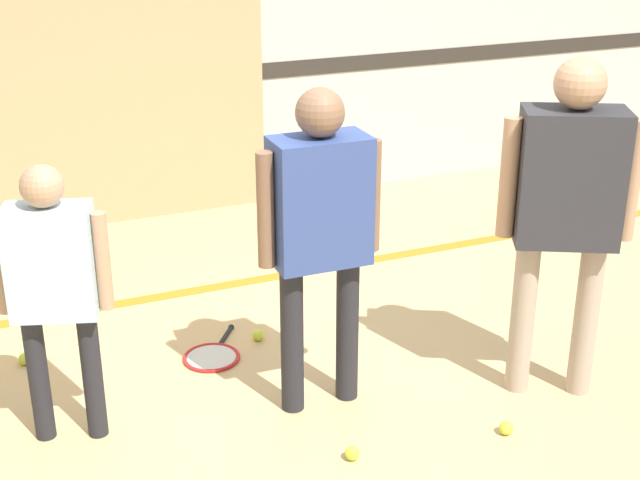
{
  "coord_description": "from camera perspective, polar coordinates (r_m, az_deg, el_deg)",
  "views": [
    {
      "loc": [
        -1.44,
        -3.51,
        2.39
      ],
      "look_at": [
        0.03,
        -0.07,
        0.86
      ],
      "focal_mm": 50.0,
      "sensor_mm": 36.0,
      "label": 1
    }
  ],
  "objects": [
    {
      "name": "ground_plane",
      "position": [
        4.49,
        -0.7,
        -9.93
      ],
      "size": [
        16.0,
        16.0,
        0.0
      ],
      "primitive_type": "plane",
      "color": "tan"
    },
    {
      "name": "wall_panel",
      "position": [
        6.49,
        -17.67,
        8.92
      ],
      "size": [
        3.27,
        0.05,
        2.01
      ],
      "color": "tan",
      "rests_on": "ground_plane"
    },
    {
      "name": "floor_stripe",
      "position": [
        5.64,
        -6.11,
        -2.9
      ],
      "size": [
        14.4,
        0.1,
        0.01
      ],
      "color": "orange",
      "rests_on": "ground_plane"
    },
    {
      "name": "person_instructor",
      "position": [
        4.01,
        0.0,
        1.41
      ],
      "size": [
        0.59,
        0.25,
        1.56
      ],
      "rotation": [
        0.0,
        0.0,
        -0.02
      ],
      "color": "#232328",
      "rests_on": "ground_plane"
    },
    {
      "name": "person_student_left",
      "position": [
        3.98,
        -16.72,
        -2.23
      ],
      "size": [
        0.47,
        0.3,
        1.3
      ],
      "rotation": [
        0.0,
        0.0,
        -0.31
      ],
      "color": "#232328",
      "rests_on": "ground_plane"
    },
    {
      "name": "person_student_right",
      "position": [
        4.25,
        15.58,
        2.77
      ],
      "size": [
        0.57,
        0.44,
        1.67
      ],
      "rotation": [
        0.0,
        0.0,
        2.66
      ],
      "color": "tan",
      "rests_on": "ground_plane"
    },
    {
      "name": "racket_spare_on_floor",
      "position": [
        4.84,
        -6.9,
        -7.37
      ],
      "size": [
        0.43,
        0.52,
        0.03
      ],
      "rotation": [
        0.0,
        0.0,
        0.96
      ],
      "color": "red",
      "rests_on": "ground_plane"
    },
    {
      "name": "tennis_ball_near_instructor",
      "position": [
        4.04,
        2.08,
        -13.48
      ],
      "size": [
        0.07,
        0.07,
        0.07
      ],
      "primitive_type": "sphere",
      "color": "#CCE038",
      "rests_on": "ground_plane"
    },
    {
      "name": "tennis_ball_by_spare_racket",
      "position": [
        4.97,
        -3.98,
        -6.08
      ],
      "size": [
        0.07,
        0.07,
        0.07
      ],
      "primitive_type": "sphere",
      "color": "#CCE038",
      "rests_on": "ground_plane"
    },
    {
      "name": "tennis_ball_stray_left",
      "position": [
        4.98,
        -18.38,
        -7.24
      ],
      "size": [
        0.07,
        0.07,
        0.07
      ],
      "primitive_type": "sphere",
      "color": "#CCE038",
      "rests_on": "ground_plane"
    },
    {
      "name": "tennis_ball_stray_right",
      "position": [
        4.28,
        11.83,
        -11.69
      ],
      "size": [
        0.07,
        0.07,
        0.07
      ],
      "primitive_type": "sphere",
      "color": "#CCE038",
      "rests_on": "ground_plane"
    }
  ]
}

